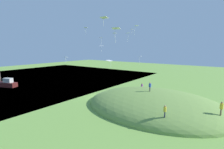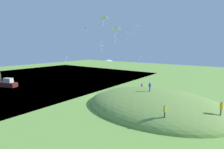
{
  "view_description": "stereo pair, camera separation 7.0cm",
  "coord_description": "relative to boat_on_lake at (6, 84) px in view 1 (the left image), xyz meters",
  "views": [
    {
      "loc": [
        22.9,
        -26.57,
        10.22
      ],
      "look_at": [
        2.62,
        1.04,
        4.87
      ],
      "focal_mm": 27.81,
      "sensor_mm": 36.0,
      "label": 1
    },
    {
      "loc": [
        22.96,
        -26.53,
        10.22
      ],
      "look_at": [
        2.62,
        1.04,
        4.87
      ],
      "focal_mm": 27.81,
      "sensor_mm": 36.0,
      "label": 2
    }
  ],
  "objects": [
    {
      "name": "kite_2",
      "position": [
        24.65,
        14.55,
        12.71
      ],
      "size": [
        1.16,
        0.99,
        1.13
      ],
      "color": "white"
    },
    {
      "name": "kite_7",
      "position": [
        29.85,
        13.51,
        13.17
      ],
      "size": [
        0.63,
        0.78,
        1.09
      ],
      "color": "white"
    },
    {
      "name": "kite_10",
      "position": [
        35.31,
        -0.1,
        11.83
      ],
      "size": [
        1.24,
        0.98,
        1.97
      ],
      "color": "white"
    },
    {
      "name": "boat_on_lake",
      "position": [
        0.0,
        0.0,
        0.0
      ],
      "size": [
        6.48,
        3.79,
        3.81
      ],
      "rotation": [
        0.0,
        0.0,
        0.35
      ],
      "color": "#4B1917",
      "rests_on": "lake_water"
    },
    {
      "name": "kite_8",
      "position": [
        31.17,
        9.77,
        12.04
      ],
      "size": [
        1.22,
        1.24,
        1.88
      ],
      "color": "white"
    },
    {
      "name": "grass_hill",
      "position": [
        37.76,
        8.09,
        -0.83
      ],
      "size": [
        24.85,
        18.62,
        5.5
      ],
      "primitive_type": "ellipsoid",
      "color": "olive",
      "rests_on": "ground_plane"
    },
    {
      "name": "person_on_hilltop",
      "position": [
        41.98,
        1.1,
        1.71
      ],
      "size": [
        0.5,
        0.5,
        1.56
      ],
      "rotation": [
        0.0,
        0.0,
        2.06
      ],
      "color": "#25244D",
      "rests_on": "grass_hill"
    },
    {
      "name": "kite_4",
      "position": [
        26.37,
        7.42,
        11.2
      ],
      "size": [
        0.9,
        0.89,
        1.63
      ],
      "color": "white"
    },
    {
      "name": "person_watching_kites",
      "position": [
        31.39,
        15.99,
        0.62
      ],
      "size": [
        0.6,
        0.6,
        1.76
      ],
      "rotation": [
        0.0,
        0.0,
        5.34
      ],
      "color": "brown",
      "rests_on": "grass_hill"
    },
    {
      "name": "kite_11",
      "position": [
        21.22,
        13.49,
        9.75
      ],
      "size": [
        1.26,
        0.93,
        1.49
      ],
      "color": "white"
    },
    {
      "name": "ground_plane",
      "position": [
        25.99,
        7.1,
        -0.83
      ],
      "size": [
        160.0,
        160.0,
        0.0
      ],
      "primitive_type": "plane",
      "color": "#6D9B42"
    },
    {
      "name": "kite_0",
      "position": [
        31.72,
        3.12,
        7.24
      ],
      "size": [
        0.96,
        1.25,
        1.31
      ],
      "color": "white"
    },
    {
      "name": "kite_3",
      "position": [
        23.51,
        0.81,
        7.64
      ],
      "size": [
        0.94,
        0.71,
        1.21
      ],
      "color": "white"
    },
    {
      "name": "person_near_shore",
      "position": [
        36.93,
        7.84,
        2.89
      ],
      "size": [
        0.59,
        0.59,
        1.57
      ],
      "rotation": [
        0.0,
        0.0,
        5.44
      ],
      "color": "#574E4B",
      "rests_on": "grass_hill"
    },
    {
      "name": "kite_6",
      "position": [
        19.14,
        10.61,
        13.95
      ],
      "size": [
        1.16,
        1.29,
        1.7
      ],
      "color": "white"
    },
    {
      "name": "kite_1",
      "position": [
        33.84,
        8.18,
        13.04
      ],
      "size": [
        1.04,
        0.99,
        1.73
      ],
      "color": "white"
    },
    {
      "name": "person_with_child",
      "position": [
        47.61,
        6.0,
        1.89
      ],
      "size": [
        0.52,
        0.52,
        1.83
      ],
      "rotation": [
        0.0,
        0.0,
        4.36
      ],
      "color": "brown",
      "rests_on": "grass_hill"
    },
    {
      "name": "kite_5",
      "position": [
        34.07,
        -1.02,
        13.26
      ],
      "size": [
        1.09,
        0.77,
        1.23
      ],
      "color": "white"
    },
    {
      "name": "lake_water",
      "position": [
        -6.25,
        7.1,
        -1.03
      ],
      "size": [
        57.88,
        80.0,
        0.4
      ],
      "primitive_type": "cube",
      "color": "slate",
      "rests_on": "ground_plane"
    },
    {
      "name": "kite_9",
      "position": [
        30.93,
        15.4,
        7.34
      ],
      "size": [
        0.86,
        1.14,
        1.96
      ],
      "color": "white"
    }
  ]
}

